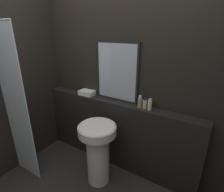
{
  "coord_description": "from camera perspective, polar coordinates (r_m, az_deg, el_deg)",
  "views": [
    {
      "loc": [
        1.11,
        -0.72,
        1.87
      ],
      "look_at": [
        0.01,
        1.04,
        1.09
      ],
      "focal_mm": 28.0,
      "sensor_mm": 36.0,
      "label": 1
    }
  ],
  "objects": [
    {
      "name": "pedestal_sink",
      "position": [
        2.28,
        -4.65,
        -16.87
      ],
      "size": [
        0.46,
        0.46,
        0.82
      ],
      "color": "white",
      "rests_on": "ground_plane"
    },
    {
      "name": "shower_panel",
      "position": [
        2.44,
        -28.9,
        -3.12
      ],
      "size": [
        0.48,
        0.02,
        1.98
      ],
      "color": "silver",
      "rests_on": "ground_plane"
    },
    {
      "name": "wall_back",
      "position": [
        2.34,
        2.48,
        5.24
      ],
      "size": [
        8.0,
        0.06,
        2.5
      ],
      "color": "black",
      "rests_on": "ground_plane"
    },
    {
      "name": "shampoo_bottle",
      "position": [
        2.16,
        9.09,
        -1.94
      ],
      "size": [
        0.05,
        0.05,
        0.15
      ],
      "color": "gray",
      "rests_on": "vanity_counter"
    },
    {
      "name": "conditioner_bottle",
      "position": [
        2.14,
        10.66,
        -2.49
      ],
      "size": [
        0.05,
        0.05,
        0.14
      ],
      "color": "#C6B284",
      "rests_on": "vanity_counter"
    },
    {
      "name": "vanity_counter",
      "position": [
        2.56,
        0.9,
        -11.98
      ],
      "size": [
        2.31,
        0.17,
        0.98
      ],
      "color": "black",
      "rests_on": "ground_plane"
    },
    {
      "name": "mirror",
      "position": [
        2.28,
        1.62,
        7.8
      ],
      "size": [
        0.6,
        0.03,
        0.77
      ],
      "color": "black",
      "rests_on": "vanity_counter"
    },
    {
      "name": "towel_stack",
      "position": [
        2.59,
        -8.17,
        1.07
      ],
      "size": [
        0.22,
        0.16,
        0.07
      ],
      "color": "white",
      "rests_on": "vanity_counter"
    },
    {
      "name": "lotion_bottle",
      "position": [
        2.12,
        12.24,
        -2.78
      ],
      "size": [
        0.05,
        0.05,
        0.14
      ],
      "color": "beige",
      "rests_on": "vanity_counter"
    }
  ]
}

